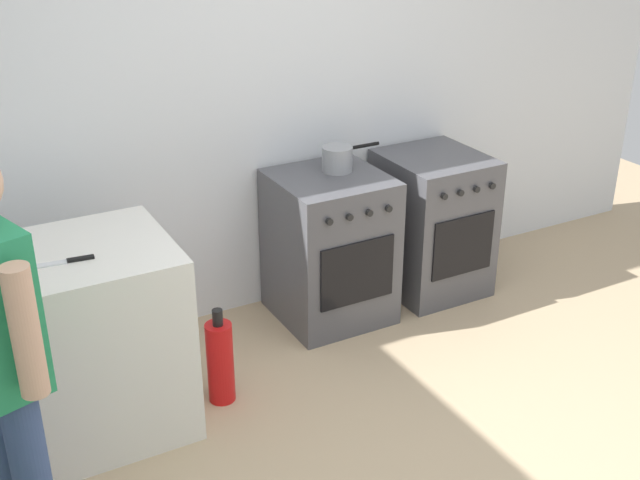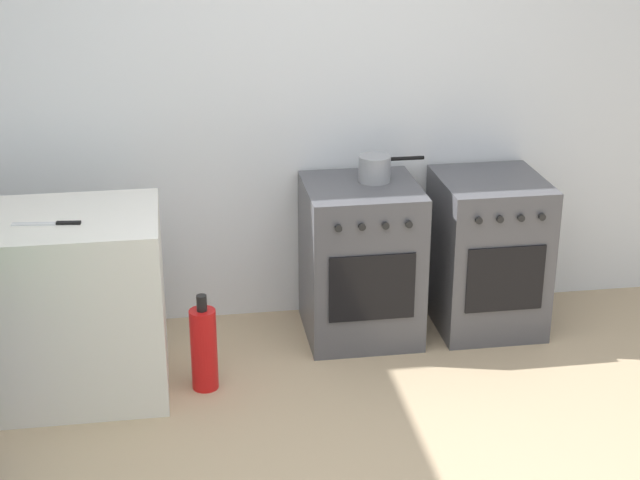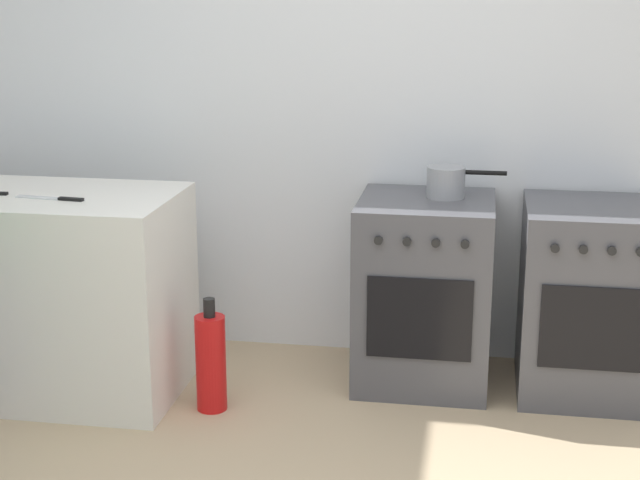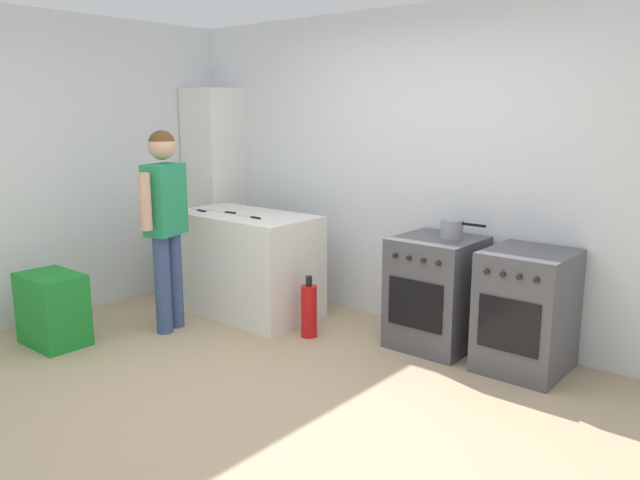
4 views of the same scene
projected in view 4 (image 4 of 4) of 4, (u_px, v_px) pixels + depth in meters
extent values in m
plane|color=tan|center=(257.00, 403.00, 3.87)|extent=(8.00, 8.00, 0.00)
cube|color=silver|center=(425.00, 171.00, 5.07)|extent=(6.00, 0.10, 2.60)
cube|color=silver|center=(80.00, 166.00, 5.54)|extent=(0.10, 3.10, 2.60)
cube|color=silver|center=(246.00, 264.00, 5.53)|extent=(1.30, 0.70, 0.90)
cube|color=#4C4C51|center=(436.00, 292.00, 4.75)|extent=(0.60, 0.60, 0.85)
cube|color=black|center=(415.00, 305.00, 4.53)|extent=(0.45, 0.01, 0.36)
cylinder|color=black|center=(414.00, 238.00, 4.66)|extent=(0.19, 0.19, 0.01)
cylinder|color=black|center=(447.00, 243.00, 4.49)|extent=(0.19, 0.19, 0.01)
cylinder|color=black|center=(431.00, 234.00, 4.84)|extent=(0.19, 0.19, 0.01)
cylinder|color=black|center=(462.00, 238.00, 4.67)|extent=(0.19, 0.19, 0.01)
cylinder|color=black|center=(395.00, 256.00, 4.56)|extent=(0.04, 0.02, 0.04)
cylinder|color=black|center=(409.00, 258.00, 4.49)|extent=(0.04, 0.02, 0.04)
cylinder|color=black|center=(423.00, 261.00, 4.41)|extent=(0.04, 0.02, 0.04)
cylinder|color=black|center=(438.00, 263.00, 4.34)|extent=(0.04, 0.02, 0.04)
cube|color=#4C4C51|center=(527.00, 311.00, 4.31)|extent=(0.56, 0.60, 0.85)
cube|color=black|center=(508.00, 326.00, 4.08)|extent=(0.42, 0.01, 0.36)
cylinder|color=black|center=(506.00, 252.00, 4.21)|extent=(0.18, 0.18, 0.01)
cylinder|color=black|center=(543.00, 257.00, 4.05)|extent=(0.18, 0.18, 0.01)
cylinder|color=black|center=(520.00, 246.00, 4.39)|extent=(0.18, 0.18, 0.01)
cylinder|color=black|center=(556.00, 251.00, 4.23)|extent=(0.18, 0.18, 0.01)
cylinder|color=black|center=(486.00, 272.00, 4.11)|extent=(0.04, 0.02, 0.04)
cylinder|color=black|center=(503.00, 274.00, 4.04)|extent=(0.04, 0.02, 0.04)
cylinder|color=black|center=(519.00, 277.00, 3.97)|extent=(0.04, 0.02, 0.04)
cylinder|color=black|center=(536.00, 280.00, 3.90)|extent=(0.04, 0.02, 0.04)
cylinder|color=gray|center=(452.00, 229.00, 4.64)|extent=(0.17, 0.17, 0.14)
cylinder|color=black|center=(474.00, 225.00, 4.53)|extent=(0.18, 0.02, 0.02)
cube|color=silver|center=(195.00, 210.00, 5.64)|extent=(0.10, 0.03, 0.01)
cube|color=black|center=(201.00, 211.00, 5.57)|extent=(0.11, 0.04, 0.01)
cube|color=silver|center=(245.00, 216.00, 5.31)|extent=(0.20, 0.06, 0.01)
cube|color=black|center=(256.00, 218.00, 5.20)|extent=(0.11, 0.04, 0.01)
cube|color=silver|center=(216.00, 211.00, 5.56)|extent=(0.24, 0.06, 0.01)
cube|color=black|center=(231.00, 212.00, 5.47)|extent=(0.11, 0.04, 0.01)
cylinder|color=#384C7A|center=(163.00, 285.00, 5.03)|extent=(0.13, 0.13, 0.80)
cylinder|color=#384C7A|center=(175.00, 280.00, 5.18)|extent=(0.13, 0.13, 0.80)
cube|color=#268C59|center=(165.00, 200.00, 4.97)|extent=(0.29, 0.38, 0.57)
cylinder|color=tan|center=(145.00, 202.00, 4.75)|extent=(0.09, 0.09, 0.44)
cylinder|color=tan|center=(182.00, 194.00, 5.18)|extent=(0.09, 0.09, 0.44)
sphere|color=tan|center=(162.00, 146.00, 4.88)|extent=(0.22, 0.22, 0.22)
sphere|color=brown|center=(162.00, 143.00, 4.88)|extent=(0.21, 0.21, 0.21)
cylinder|color=red|center=(309.00, 311.00, 4.98)|extent=(0.13, 0.13, 0.42)
cylinder|color=black|center=(309.00, 281.00, 4.93)|extent=(0.05, 0.05, 0.08)
cube|color=#1E842D|center=(54.00, 326.00, 4.84)|extent=(0.52, 0.36, 0.28)
cube|color=#1E842D|center=(51.00, 292.00, 4.78)|extent=(0.52, 0.36, 0.28)
cube|color=silver|center=(214.00, 189.00, 6.37)|extent=(0.48, 0.44, 2.00)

